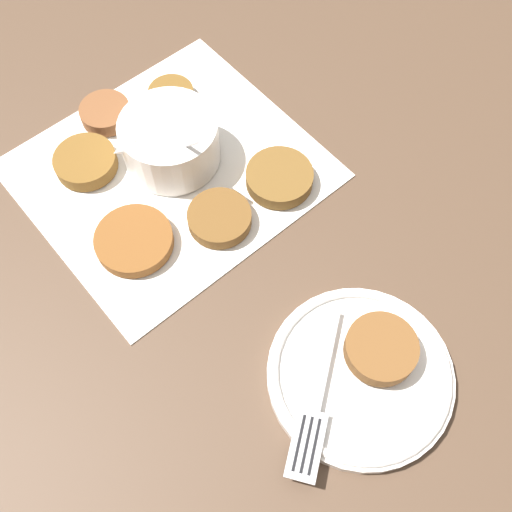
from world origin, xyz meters
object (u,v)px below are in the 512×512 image
Objects in this scene: serving_plate at (360,375)px; fork at (314,409)px; fritter_on_plate at (381,349)px; sauce_bowl at (170,143)px.

fork is at bearing 7.41° from serving_plate.
serving_plate is 2.58× the size of fritter_on_plate.
serving_plate is (-0.04, 0.33, -0.02)m from sauce_bowl.
fritter_on_plate is (-0.07, 0.32, -0.00)m from sauce_bowl.
fork reaches higher than serving_plate.
sauce_bowl is 0.34m from serving_plate.
sauce_bowl is at bearing -78.17° from fritter_on_plate.
fork is (0.02, 0.34, -0.01)m from sauce_bowl.
fork is at bearing 86.93° from sauce_bowl.
fork is (0.06, 0.01, 0.01)m from serving_plate.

